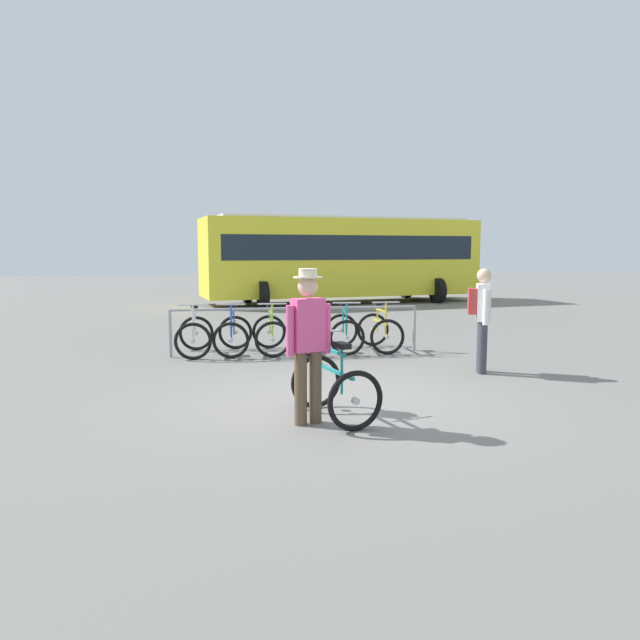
{
  "coord_description": "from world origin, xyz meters",
  "views": [
    {
      "loc": [
        -1.8,
        -7.23,
        1.93
      ],
      "look_at": [
        -0.1,
        0.41,
        1.0
      ],
      "focal_mm": 33.38,
      "sensor_mm": 36.0,
      "label": 1
    }
  ],
  "objects_px": {
    "racked_bike_black": "(308,333)",
    "racked_bike_yellow": "(380,331)",
    "pedestrian_with_backpack": "(482,313)",
    "bus_distant": "(342,255)",
    "racked_bike_lime": "(271,333)",
    "person_with_featured_bike": "(308,340)",
    "racked_bike_white": "(195,335)",
    "racked_bike_teal": "(344,332)",
    "racked_bike_blue": "(233,334)",
    "featured_bicycle": "(330,375)"
  },
  "relations": [
    {
      "from": "person_with_featured_bike",
      "to": "bus_distant",
      "type": "height_order",
      "value": "bus_distant"
    },
    {
      "from": "racked_bike_teal",
      "to": "pedestrian_with_backpack",
      "type": "distance_m",
      "value": 2.94
    },
    {
      "from": "racked_bike_lime",
      "to": "person_with_featured_bike",
      "type": "distance_m",
      "value": 4.68
    },
    {
      "from": "racked_bike_white",
      "to": "featured_bicycle",
      "type": "distance_m",
      "value": 4.73
    },
    {
      "from": "pedestrian_with_backpack",
      "to": "racked_bike_yellow",
      "type": "bearing_deg",
      "value": 110.3
    },
    {
      "from": "racked_bike_lime",
      "to": "racked_bike_black",
      "type": "height_order",
      "value": "same"
    },
    {
      "from": "racked_bike_teal",
      "to": "pedestrian_with_backpack",
      "type": "bearing_deg",
      "value": -56.9
    },
    {
      "from": "person_with_featured_bike",
      "to": "pedestrian_with_backpack",
      "type": "distance_m",
      "value": 3.84
    },
    {
      "from": "racked_bike_blue",
      "to": "bus_distant",
      "type": "bearing_deg",
      "value": 64.83
    },
    {
      "from": "racked_bike_teal",
      "to": "person_with_featured_bike",
      "type": "distance_m",
      "value": 4.86
    },
    {
      "from": "racked_bike_white",
      "to": "pedestrian_with_backpack",
      "type": "relative_size",
      "value": 0.7
    },
    {
      "from": "racked_bike_black",
      "to": "featured_bicycle",
      "type": "relative_size",
      "value": 0.92
    },
    {
      "from": "racked_bike_yellow",
      "to": "featured_bicycle",
      "type": "distance_m",
      "value": 4.71
    },
    {
      "from": "racked_bike_blue",
      "to": "person_with_featured_bike",
      "type": "xyz_separation_m",
      "value": [
        0.47,
        -4.69,
        0.58
      ]
    },
    {
      "from": "racked_bike_white",
      "to": "racked_bike_teal",
      "type": "xyz_separation_m",
      "value": [
        2.79,
        -0.19,
        -0.0
      ]
    },
    {
      "from": "racked_bike_yellow",
      "to": "bus_distant",
      "type": "bearing_deg",
      "value": 79.44
    },
    {
      "from": "racked_bike_yellow",
      "to": "pedestrian_with_backpack",
      "type": "bearing_deg",
      "value": -69.7
    },
    {
      "from": "racked_bike_teal",
      "to": "person_with_featured_bike",
      "type": "xyz_separation_m",
      "value": [
        -1.62,
        -4.55,
        0.58
      ]
    },
    {
      "from": "bus_distant",
      "to": "person_with_featured_bike",
      "type": "bearing_deg",
      "value": -106.03
    },
    {
      "from": "person_with_featured_bike",
      "to": "pedestrian_with_backpack",
      "type": "bearing_deg",
      "value": 33.73
    },
    {
      "from": "racked_bike_lime",
      "to": "person_with_featured_bike",
      "type": "bearing_deg",
      "value": -92.76
    },
    {
      "from": "racked_bike_black",
      "to": "racked_bike_blue",
      "type": "bearing_deg",
      "value": 176.17
    },
    {
      "from": "racked_bike_lime",
      "to": "person_with_featured_bike",
      "type": "relative_size",
      "value": 0.65
    },
    {
      "from": "racked_bike_lime",
      "to": "racked_bike_black",
      "type": "xyz_separation_m",
      "value": [
        0.7,
        -0.05,
        -0.0
      ]
    },
    {
      "from": "racked_bike_yellow",
      "to": "racked_bike_blue",
      "type": "bearing_deg",
      "value": 176.17
    },
    {
      "from": "racked_bike_yellow",
      "to": "bus_distant",
      "type": "distance_m",
      "value": 10.44
    },
    {
      "from": "person_with_featured_bike",
      "to": "racked_bike_blue",
      "type": "bearing_deg",
      "value": 95.78
    },
    {
      "from": "racked_bike_white",
      "to": "racked_bike_teal",
      "type": "distance_m",
      "value": 2.8
    },
    {
      "from": "racked_bike_white",
      "to": "featured_bicycle",
      "type": "height_order",
      "value": "featured_bicycle"
    },
    {
      "from": "person_with_featured_bike",
      "to": "bus_distant",
      "type": "relative_size",
      "value": 0.17
    },
    {
      "from": "racked_bike_white",
      "to": "bus_distant",
      "type": "distance_m",
      "value": 11.39
    },
    {
      "from": "bus_distant",
      "to": "racked_bike_blue",
      "type": "bearing_deg",
      "value": -115.17
    },
    {
      "from": "racked_bike_lime",
      "to": "bus_distant",
      "type": "distance_m",
      "value": 10.88
    },
    {
      "from": "racked_bike_teal",
      "to": "bus_distant",
      "type": "xyz_separation_m",
      "value": [
        2.6,
        10.12,
        1.37
      ]
    },
    {
      "from": "racked_bike_black",
      "to": "racked_bike_yellow",
      "type": "xyz_separation_m",
      "value": [
        1.4,
        -0.09,
        0.0
      ]
    },
    {
      "from": "racked_bike_white",
      "to": "racked_bike_yellow",
      "type": "xyz_separation_m",
      "value": [
        3.49,
        -0.23,
        0.0
      ]
    },
    {
      "from": "featured_bicycle",
      "to": "pedestrian_with_backpack",
      "type": "distance_m",
      "value": 3.48
    },
    {
      "from": "racked_bike_teal",
      "to": "racked_bike_black",
      "type": "bearing_deg",
      "value": 176.17
    },
    {
      "from": "racked_bike_teal",
      "to": "racked_bike_white",
      "type": "bearing_deg",
      "value": 176.17
    },
    {
      "from": "pedestrian_with_backpack",
      "to": "bus_distant",
      "type": "height_order",
      "value": "bus_distant"
    },
    {
      "from": "racked_bike_teal",
      "to": "featured_bicycle",
      "type": "xyz_separation_m",
      "value": [
        -1.31,
        -4.3,
        0.12
      ]
    },
    {
      "from": "racked_bike_lime",
      "to": "pedestrian_with_backpack",
      "type": "xyz_separation_m",
      "value": [
        2.97,
        -2.51,
        0.57
      ]
    },
    {
      "from": "featured_bicycle",
      "to": "bus_distant",
      "type": "distance_m",
      "value": 15.0
    },
    {
      "from": "racked_bike_yellow",
      "to": "person_with_featured_bike",
      "type": "bearing_deg",
      "value": -117.25
    },
    {
      "from": "racked_bike_white",
      "to": "person_with_featured_bike",
      "type": "distance_m",
      "value": 4.91
    },
    {
      "from": "racked_bike_blue",
      "to": "racked_bike_lime",
      "type": "relative_size",
      "value": 1.07
    },
    {
      "from": "racked_bike_white",
      "to": "person_with_featured_bike",
      "type": "height_order",
      "value": "person_with_featured_bike"
    },
    {
      "from": "racked_bike_black",
      "to": "bus_distant",
      "type": "xyz_separation_m",
      "value": [
        3.29,
        10.08,
        1.37
      ]
    },
    {
      "from": "racked_bike_yellow",
      "to": "pedestrian_with_backpack",
      "type": "height_order",
      "value": "pedestrian_with_backpack"
    },
    {
      "from": "racked_bike_white",
      "to": "pedestrian_with_backpack",
      "type": "xyz_separation_m",
      "value": [
        4.37,
        -2.6,
        0.57
      ]
    }
  ]
}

